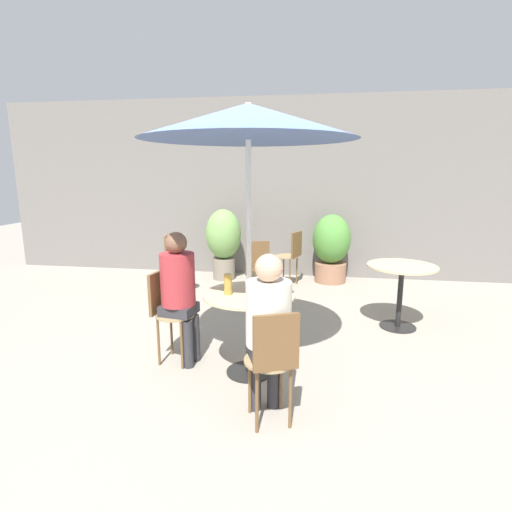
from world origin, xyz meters
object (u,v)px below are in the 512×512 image
at_px(cafe_table_near, 249,311).
at_px(bistro_chair_2, 174,257).
at_px(bistro_chair_1, 273,357).
at_px(beer_glass_1, 266,282).
at_px(bistro_chair_4, 258,267).
at_px(potted_plant_1, 331,246).
at_px(umbrella, 248,122).
at_px(bistro_chair_3, 292,253).
at_px(seated_person_1, 268,322).
at_px(beer_glass_0, 228,284).
at_px(cafe_table_far, 401,280).
at_px(seated_person_0, 179,286).
at_px(potted_plant_0, 224,239).
at_px(bistro_chair_0, 167,307).

height_order(cafe_table_near, bistro_chair_2, bistro_chair_2).
distance_m(bistro_chair_1, beer_glass_1, 0.93).
distance_m(bistro_chair_4, potted_plant_1, 1.71).
bearing_deg(bistro_chair_4, cafe_table_near, -96.23).
height_order(bistro_chair_2, umbrella, umbrella).
height_order(bistro_chair_3, seated_person_1, seated_person_1).
height_order(cafe_table_near, beer_glass_0, beer_glass_0).
xyz_separation_m(cafe_table_near, cafe_table_far, (1.53, 1.32, -0.01)).
relative_size(bistro_chair_2, seated_person_0, 0.70).
bearing_deg(seated_person_0, potted_plant_1, -16.50).
bearing_deg(bistro_chair_1, cafe_table_near, -90.00).
distance_m(bistro_chair_3, potted_plant_0, 1.19).
relative_size(bistro_chair_2, potted_plant_1, 0.78).
distance_m(potted_plant_0, potted_plant_1, 1.78).
bearing_deg(beer_glass_0, umbrella, 16.02).
xyz_separation_m(bistro_chair_2, potted_plant_0, (0.55, 0.88, 0.14)).
bearing_deg(potted_plant_0, cafe_table_near, -72.77).
xyz_separation_m(bistro_chair_2, seated_person_1, (1.77, -2.89, 0.20)).
bearing_deg(beer_glass_1, bistro_chair_1, -79.56).
relative_size(potted_plant_0, umbrella, 0.51).
xyz_separation_m(cafe_table_far, bistro_chair_4, (-1.73, 0.52, -0.03)).
distance_m(cafe_table_far, umbrella, 2.58).
relative_size(bistro_chair_2, beer_glass_0, 4.86).
bearing_deg(potted_plant_1, beer_glass_1, -102.15).
relative_size(cafe_table_near, potted_plant_0, 0.68).
xyz_separation_m(bistro_chair_0, beer_glass_0, (0.63, -0.17, 0.29)).
bearing_deg(bistro_chair_3, bistro_chair_0, 3.95).
bearing_deg(beer_glass_1, cafe_table_far, 40.74).
distance_m(bistro_chair_0, beer_glass_1, 0.97).
xyz_separation_m(cafe_table_near, bistro_chair_1, (0.29, -0.75, -0.04)).
bearing_deg(bistro_chair_2, bistro_chair_3, -78.47).
distance_m(bistro_chair_2, seated_person_1, 3.39).
bearing_deg(bistro_chair_1, potted_plant_1, -118.63).
relative_size(bistro_chair_4, potted_plant_1, 0.78).
bearing_deg(beer_glass_0, bistro_chair_0, 164.72).
height_order(bistro_chair_1, beer_glass_0, beer_glass_0).
bearing_deg(seated_person_0, cafe_table_far, -52.24).
height_order(bistro_chair_4, potted_plant_1, potted_plant_1).
xyz_separation_m(bistro_chair_0, bistro_chair_3, (0.98, 2.76, 0.00)).
xyz_separation_m(cafe_table_near, seated_person_0, (-0.67, 0.10, 0.17)).
xyz_separation_m(bistro_chair_4, umbrella, (0.19, -1.84, 1.62)).
xyz_separation_m(cafe_table_far, umbrella, (-1.53, -1.32, 1.59)).
bearing_deg(umbrella, beer_glass_1, 42.12).
xyz_separation_m(bistro_chair_3, bistro_chair_4, (-0.37, -1.04, 0.00)).
xyz_separation_m(bistro_chair_4, seated_person_1, (0.44, -2.47, 0.20)).
xyz_separation_m(bistro_chair_2, beer_glass_1, (1.66, -2.14, 0.28)).
distance_m(cafe_table_far, bistro_chair_1, 2.42).
xyz_separation_m(cafe_table_near, bistro_chair_4, (-0.19, 1.84, -0.04)).
relative_size(bistro_chair_0, bistro_chair_1, 1.00).
bearing_deg(bistro_chair_2, umbrella, -154.54).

